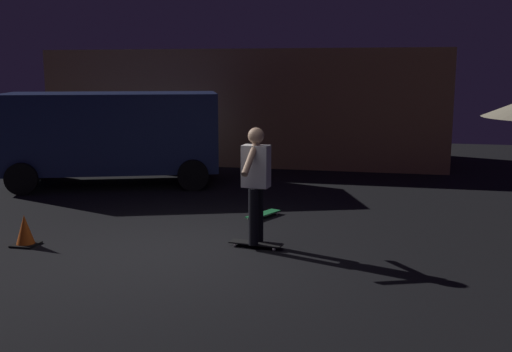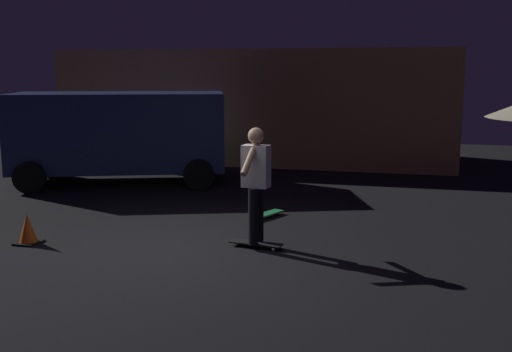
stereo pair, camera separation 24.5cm
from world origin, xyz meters
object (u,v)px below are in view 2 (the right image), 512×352
(parked_van, at_px, (119,132))
(traffic_cone, at_px, (28,230))
(skateboard_ridden, at_px, (256,244))
(skater, at_px, (256,177))
(skateboard_spare, at_px, (266,214))

(parked_van, relative_size, traffic_cone, 10.80)
(parked_van, xyz_separation_m, skateboard_ridden, (4.18, -4.11, -1.11))
(skateboard_ridden, bearing_deg, skater, -153.43)
(skater, bearing_deg, skateboard_spare, 98.34)
(skateboard_spare, distance_m, traffic_cone, 3.88)
(parked_van, height_order, skateboard_spare, parked_van)
(skateboard_ridden, distance_m, skateboard_spare, 1.78)
(skateboard_spare, height_order, skater, skater)
(parked_van, relative_size, skater, 2.98)
(skateboard_ridden, bearing_deg, traffic_cone, -169.21)
(skateboard_ridden, relative_size, skater, 0.48)
(skateboard_ridden, relative_size, traffic_cone, 1.74)
(skater, bearing_deg, traffic_cone, -169.21)
(skateboard_ridden, xyz_separation_m, traffic_cone, (-3.31, -0.63, 0.16))
(parked_van, bearing_deg, skateboard_ridden, -44.52)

